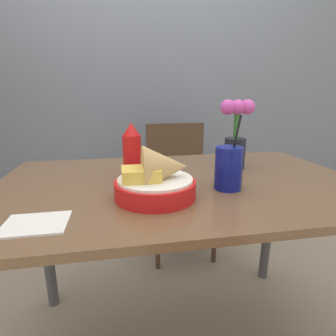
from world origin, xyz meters
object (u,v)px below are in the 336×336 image
Objects in this scene: chair_far_window at (178,175)px; drink_cup at (228,169)px; food_basket at (158,179)px; flower_vase at (236,135)px; ketchup_bottle at (132,152)px.

chair_far_window is 0.95m from drink_cup.
food_basket is 0.45m from flower_vase.
flower_vase reaches higher than drink_cup.
food_basket is (-0.27, -0.94, 0.28)m from chair_far_window.
chair_far_window is 0.87m from ketchup_bottle.
ketchup_bottle is (-0.06, 0.20, 0.04)m from food_basket.
ketchup_bottle is 0.43m from flower_vase.
food_basket is at bearing -143.31° from flower_vase.
flower_vase is (0.09, -0.67, 0.36)m from chair_far_window.
flower_vase is at bearing 36.69° from food_basket.
food_basket is at bearing -172.27° from drink_cup.
drink_cup is at bearing -92.31° from chair_far_window.
drink_cup is (-0.04, -0.91, 0.29)m from chair_far_window.
food_basket is at bearing -71.91° from ketchup_bottle.
food_basket is 1.00× the size of drink_cup.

